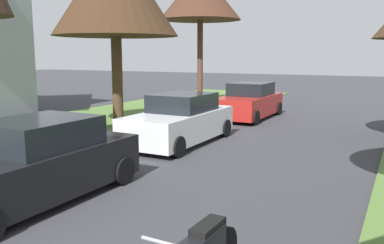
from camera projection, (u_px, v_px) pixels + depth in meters
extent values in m
cylinder|color=#4D3723|center=(117.00, 82.00, 15.69)|extent=(0.41, 0.41, 3.44)
cylinder|color=#4D3723|center=(128.00, 17.00, 15.17)|extent=(0.44, 1.20, 1.47)
cylinder|color=#4D3723|center=(103.00, 18.00, 14.81)|extent=(1.39, 0.37, 1.40)
cylinder|color=brown|center=(200.00, 63.00, 22.08)|extent=(0.31, 0.31, 4.58)
cylinder|color=brown|center=(196.00, 9.00, 22.00)|extent=(0.66, 0.95, 1.34)
cylinder|color=brown|center=(202.00, 6.00, 21.19)|extent=(0.85, 0.68, 1.43)
cube|color=black|center=(33.00, 172.00, 7.77)|extent=(1.82, 4.40, 0.85)
cube|color=black|center=(40.00, 133.00, 7.84)|extent=(1.60, 2.03, 0.56)
cylinder|color=black|center=(123.00, 171.00, 8.85)|extent=(0.20, 0.60, 0.60)
cylinder|color=black|center=(64.00, 161.00, 9.65)|extent=(0.20, 0.60, 0.60)
cube|color=white|center=(180.00, 125.00, 12.96)|extent=(1.82, 4.40, 0.85)
cube|color=black|center=(183.00, 102.00, 13.04)|extent=(1.60, 2.03, 0.56)
cylinder|color=black|center=(178.00, 147.00, 11.17)|extent=(0.20, 0.60, 0.60)
cylinder|color=black|center=(126.00, 141.00, 11.97)|extent=(0.20, 0.60, 0.60)
cylinder|color=black|center=(225.00, 128.00, 14.05)|extent=(0.20, 0.60, 0.60)
cylinder|color=black|center=(181.00, 124.00, 14.85)|extent=(0.20, 0.60, 0.60)
cube|color=red|center=(249.00, 105.00, 18.19)|extent=(1.82, 4.40, 0.85)
cube|color=black|center=(251.00, 89.00, 18.27)|extent=(1.60, 2.03, 0.56)
cylinder|color=black|center=(255.00, 118.00, 16.40)|extent=(0.20, 0.60, 0.60)
cylinder|color=black|center=(216.00, 115.00, 17.20)|extent=(0.20, 0.60, 0.60)
cylinder|color=black|center=(278.00, 108.00, 19.28)|extent=(0.20, 0.60, 0.60)
cylinder|color=black|center=(244.00, 106.00, 20.08)|extent=(0.20, 0.60, 0.60)
cube|color=black|center=(208.00, 228.00, 4.77)|extent=(0.24, 0.57, 0.12)
cylinder|color=#9EA0A5|center=(167.00, 244.00, 3.99)|extent=(0.60, 0.06, 0.04)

